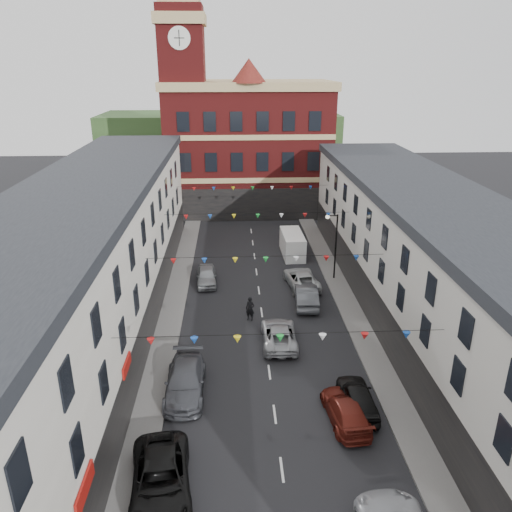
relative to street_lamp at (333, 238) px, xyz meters
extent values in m
plane|color=black|center=(-6.55, -14.00, -3.90)|extent=(160.00, 160.00, 0.00)
cube|color=#605E5B|center=(-13.45, -12.00, -3.83)|extent=(1.80, 64.00, 0.15)
cube|color=#605E5B|center=(0.35, -12.00, -3.83)|extent=(1.80, 64.00, 0.15)
cube|color=silver|center=(-18.35, -13.00, 1.10)|extent=(8.00, 56.00, 10.00)
cube|color=black|center=(-18.35, -13.00, 6.45)|extent=(8.40, 56.00, 0.70)
cube|color=black|center=(-14.30, -13.00, -2.30)|extent=(0.12, 56.00, 3.20)
cube|color=#BAB7AE|center=(5.25, -13.00, 0.60)|extent=(8.00, 56.00, 9.00)
cube|color=black|center=(5.25, -13.00, 5.45)|extent=(8.40, 56.00, 0.70)
cube|color=black|center=(1.20, -13.00, -2.30)|extent=(0.12, 56.00, 3.20)
cube|color=maroon|center=(-6.55, 24.00, 3.60)|extent=(20.00, 12.00, 15.00)
cube|color=tan|center=(-6.55, 24.00, 11.60)|extent=(20.60, 12.60, 1.00)
cone|color=maroon|center=(-6.55, 19.00, 13.30)|extent=(4.00, 4.00, 2.60)
cube|color=maroon|center=(-14.05, 21.00, 8.10)|extent=(5.00, 5.00, 24.00)
cube|color=tan|center=(-14.05, 21.00, 18.60)|extent=(5.60, 5.60, 1.20)
cylinder|color=white|center=(-14.05, 18.45, 16.60)|extent=(2.40, 0.12, 2.40)
cube|color=#2F4F25|center=(-10.55, 48.00, 1.10)|extent=(40.00, 14.00, 10.00)
cylinder|color=black|center=(0.25, 0.00, -0.90)|extent=(0.14, 0.14, 6.00)
cylinder|color=black|center=(-0.15, 0.00, 2.00)|extent=(0.90, 0.10, 0.10)
sphere|color=beige|center=(-0.60, 0.00, 1.90)|extent=(0.36, 0.36, 0.36)
imported|color=black|center=(-12.05, -23.09, -3.12)|extent=(3.26, 5.93, 1.57)
imported|color=#46484E|center=(-11.58, -15.81, -3.11)|extent=(2.23, 5.47, 1.59)
imported|color=gray|center=(-11.02, -0.31, -3.19)|extent=(1.93, 4.31, 1.44)
imported|color=maroon|center=(-2.82, -18.68, -3.23)|extent=(2.27, 4.79, 1.35)
imported|color=black|center=(-1.95, -17.74, -3.16)|extent=(1.77, 4.37, 1.49)
imported|color=#4D5055|center=(-2.95, -4.72, -3.10)|extent=(2.01, 4.98, 1.61)
imported|color=#B4B8B9|center=(-2.84, -1.31, -3.19)|extent=(2.96, 5.40, 1.44)
imported|color=#A1A2A7|center=(-5.63, -10.58, -3.21)|extent=(2.39, 5.05, 1.39)
cube|color=white|center=(-2.75, 6.25, -2.77)|extent=(2.11, 5.17, 2.26)
imported|color=black|center=(-7.48, -7.17, -2.97)|extent=(0.80, 0.66, 1.87)
camera|label=1|loc=(-8.68, -40.26, 14.07)|focal=35.00mm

